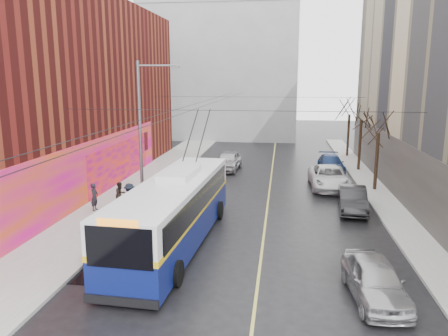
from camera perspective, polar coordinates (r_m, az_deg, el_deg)
The scene contains 22 objects.
ground at distance 17.65m, azimuth -0.69°, elevation -15.20°, with size 140.00×140.00×0.00m, color black.
sidewalk_left at distance 30.48m, azimuth -12.42°, elevation -3.64°, with size 4.00×60.00×0.15m, color gray.
sidewalk_right at distance 29.46m, azimuth 20.54°, elevation -4.65°, with size 2.00×60.00×0.15m, color gray.
lane_line at distance 30.65m, azimuth 5.89°, elevation -3.48°, with size 0.12×50.00×0.01m, color #BFB74C.
building_left at distance 34.78m, azimuth -24.41°, elevation 9.02°, with size 12.11×36.00×14.00m.
building_far at distance 61.14m, azimuth -0.18°, elevation 12.64°, with size 20.50×12.10×18.00m.
streetlight_pole at distance 27.12m, azimuth -10.59°, elevation 4.84°, with size 2.65×0.60×9.00m.
catenary_wires at distance 30.78m, azimuth -1.44°, elevation 8.44°, with size 18.00×60.00×0.22m.
tree_near at distance 32.42m, azimuth 19.63°, elevation 5.68°, with size 3.20×3.20×6.40m.
tree_mid at distance 39.25m, azimuth 17.58°, elevation 7.15°, with size 3.20×3.20×6.68m.
tree_far at distance 46.16m, azimuth 16.11°, elevation 7.69°, with size 3.20×3.20×6.57m.
puddle at distance 19.76m, azimuth -17.00°, elevation -12.67°, with size 2.84×2.69×0.01m, color black.
pigeons_flying at distance 26.84m, azimuth -3.96°, elevation 10.08°, with size 3.11×4.42×2.17m.
trolleybus at distance 21.27m, azimuth -6.53°, elevation -5.55°, with size 3.55×13.10×6.15m.
parked_car_a at distance 17.34m, azimuth 19.11°, elevation -13.63°, with size 1.79×4.44×1.51m, color #9E9EA2.
parked_car_b at distance 27.72m, azimuth 16.45°, elevation -3.96°, with size 1.57×4.49×1.48m, color #232325.
parked_car_c at distance 33.03m, azimuth 13.53°, elevation -1.20°, with size 2.68×5.81×1.61m, color silver.
parked_car_d at distance 38.86m, azimuth 13.80°, elevation 0.56°, with size 2.02×4.96×1.44m, color navy.
following_car at distance 38.51m, azimuth 0.52°, elevation 0.97°, with size 1.95×4.85×1.65m, color #9C9B9F.
pedestrian_a at distance 27.35m, azimuth -16.56°, elevation -3.65°, with size 0.61×0.40×1.67m, color black.
pedestrian_b at distance 27.71m, azimuth -13.37°, elevation -3.38°, with size 0.76×0.59×1.57m, color black.
pedestrian_c at distance 26.31m, azimuth -12.22°, elevation -3.88°, with size 1.15×0.66×1.78m, color black.
Camera 1 is at (2.29, -15.58, 7.98)m, focal length 35.00 mm.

